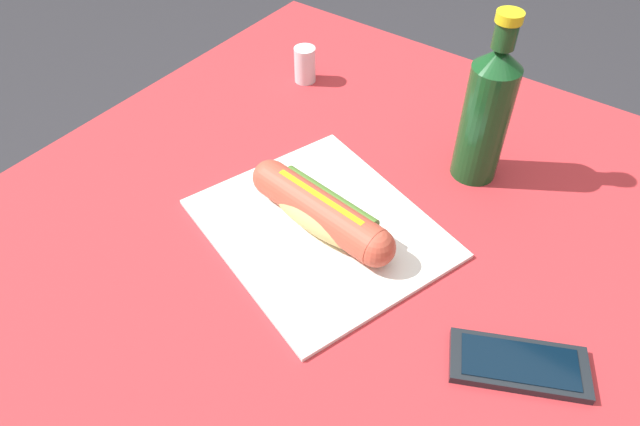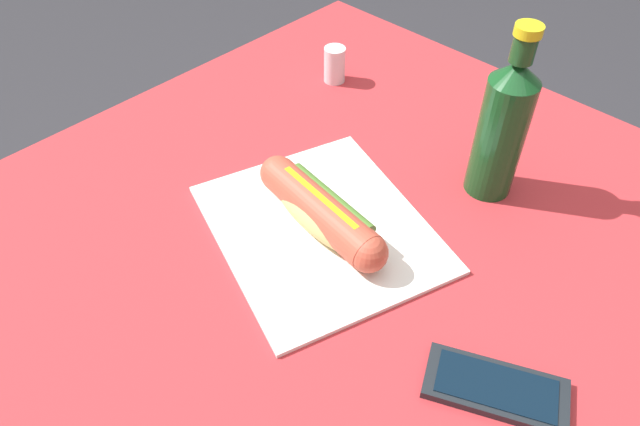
# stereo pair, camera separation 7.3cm
# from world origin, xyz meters

# --- Properties ---
(dining_table) EXTENTS (1.00, 0.98, 0.77)m
(dining_table) POSITION_xyz_m (0.00, 0.00, 0.63)
(dining_table) COLOR brown
(dining_table) RESTS_ON ground
(paper_wrapper) EXTENTS (0.36, 0.33, 0.01)m
(paper_wrapper) POSITION_xyz_m (-0.07, -0.01, 0.77)
(paper_wrapper) COLOR white
(paper_wrapper) RESTS_ON dining_table
(hot_dog) EXTENTS (0.23, 0.08, 0.05)m
(hot_dog) POSITION_xyz_m (-0.07, -0.01, 0.80)
(hot_dog) COLOR #DBB26B
(hot_dog) RESTS_ON paper_wrapper
(cell_phone) EXTENTS (0.15, 0.12, 0.01)m
(cell_phone) POSITION_xyz_m (0.22, -0.05, 0.78)
(cell_phone) COLOR black
(cell_phone) RESTS_ON dining_table
(soda_bottle) EXTENTS (0.06, 0.06, 0.24)m
(soda_bottle) POSITION_xyz_m (0.04, 0.21, 0.87)
(soda_bottle) COLOR #14471E
(soda_bottle) RESTS_ON dining_table
(salt_shaker) EXTENTS (0.04, 0.04, 0.06)m
(salt_shaker) POSITION_xyz_m (-0.30, 0.26, 0.80)
(salt_shaker) COLOR silver
(salt_shaker) RESTS_ON dining_table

